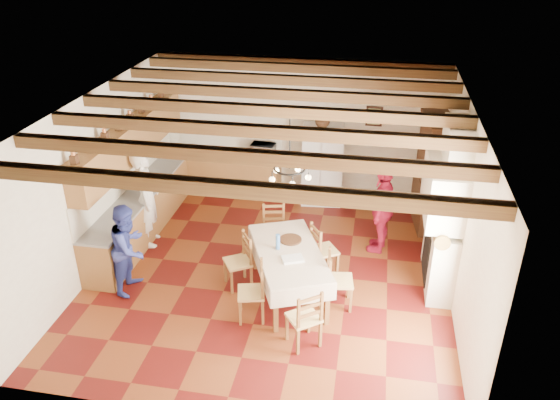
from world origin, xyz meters
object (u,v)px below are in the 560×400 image
object	(u,v)px
hutch	(432,173)
person_man	(147,198)
dining_table	(289,256)
chair_left_near	(251,291)
chair_left_far	(238,261)
chair_end_far	(274,231)
person_woman_blue	(129,248)
chair_right_far	(324,249)
chair_end_near	(304,316)
person_woman_red	(382,209)
refrigerator	(322,165)
chair_right_near	(340,280)
microwave	(263,150)

from	to	relation	value
hutch	person_man	xyz separation A→B (m)	(-5.17, -1.68, -0.17)
hutch	dining_table	distance (m)	3.68
chair_left_near	chair_left_far	bearing A→B (deg)	-165.72
chair_end_far	person_woman_blue	world-z (taller)	person_woman_blue
chair_right_far	chair_end_near	distance (m)	1.82
chair_left_near	person_woman_red	distance (m)	3.03
refrigerator	person_woman_blue	bearing A→B (deg)	-130.87
person_man	person_woman_red	distance (m)	4.29
chair_left_near	chair_left_far	size ratio (longest dim) A/B	1.00
chair_end_far	person_woman_red	xyz separation A→B (m)	(1.88, 0.52, 0.36)
chair_end_near	chair_end_far	xyz separation A→B (m)	(-0.86, 2.26, 0.00)
chair_left_near	refrigerator	bearing A→B (deg)	158.08
chair_left_near	person_man	bearing A→B (deg)	-141.04
chair_end_far	person_woman_red	world-z (taller)	person_woman_red
chair_end_near	person_man	xyz separation A→B (m)	(-3.23, 2.25, 0.46)
person_woman_blue	dining_table	bearing A→B (deg)	-81.20
chair_left_near	chair_end_near	bearing A→B (deg)	49.85
person_woman_red	refrigerator	bearing A→B (deg)	-132.16
chair_left_far	chair_end_near	xyz separation A→B (m)	(1.27, -1.19, 0.00)
chair_right_near	refrigerator	bearing A→B (deg)	3.13
person_woman_blue	chair_end_near	bearing A→B (deg)	-103.04
refrigerator	chair_left_far	bearing A→B (deg)	-111.60
chair_right_far	person_man	xyz separation A→B (m)	(-3.32, 0.43, 0.46)
refrigerator	chair_end_near	distance (m)	4.59
person_woman_red	chair_end_far	bearing A→B (deg)	-62.36
hutch	chair_left_near	bearing A→B (deg)	-135.01
chair_right_near	person_man	size ratio (longest dim) A/B	0.51
dining_table	chair_end_near	bearing A→B (deg)	-69.98
chair_right_far	person_woman_red	bearing A→B (deg)	-76.38
person_woman_blue	person_woman_red	world-z (taller)	person_woman_red
chair_end_near	microwave	distance (m)	4.95
hutch	microwave	world-z (taller)	hutch
chair_right_near	person_woman_blue	bearing A→B (deg)	84.66
refrigerator	chair_right_near	size ratio (longest dim) A/B	1.75
refrigerator	chair_left_near	world-z (taller)	refrigerator
chair_left_near	chair_right_far	xyz separation A→B (m)	(0.96, 1.38, 0.00)
person_man	person_woman_blue	xyz separation A→B (m)	(0.27, -1.41, -0.17)
dining_table	chair_right_far	xyz separation A→B (m)	(0.50, 0.71, -0.27)
person_woman_red	microwave	distance (m)	3.20
chair_end_near	person_woman_red	xyz separation A→B (m)	(1.02, 2.78, 0.36)
refrigerator	chair_end_far	xyz separation A→B (m)	(-0.60, -2.31, -0.36)
microwave	refrigerator	bearing A→B (deg)	1.10
chair_end_near	person_man	bearing A→B (deg)	-71.33
hutch	chair_right_near	xyz separation A→B (m)	(-1.51, -2.95, -0.63)
chair_left_far	person_woman_blue	bearing A→B (deg)	-110.32
chair_right_far	microwave	size ratio (longest dim) A/B	1.89
hutch	chair_right_far	xyz separation A→B (m)	(-1.85, -2.11, -0.63)
hutch	chair_left_far	xyz separation A→B (m)	(-3.21, -2.73, -0.63)
chair_end_near	person_woman_red	distance (m)	2.98
chair_right_near	chair_end_near	distance (m)	1.07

